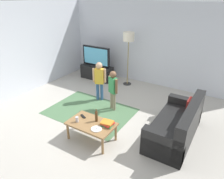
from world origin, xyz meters
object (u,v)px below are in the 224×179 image
at_px(bottle, 96,116).
at_px(soda_can, 77,119).
at_px(tv_stand, 97,73).
at_px(floor_lamp, 129,40).
at_px(child_near_tv, 99,78).
at_px(tv_remote, 83,116).
at_px(tv, 96,57).
at_px(book_stack, 107,123).
at_px(couch, 179,127).
at_px(coffee_table, 91,125).
at_px(plate, 96,129).
at_px(child_center, 113,87).

distance_m(bottle, soda_can, 0.41).
height_order(tv_stand, floor_lamp, floor_lamp).
bearing_deg(child_near_tv, tv_remote, -67.93).
bearing_deg(bottle, tv, 125.74).
relative_size(book_stack, soda_can, 2.17).
bearing_deg(bottle, book_stack, -2.26).
height_order(tv_stand, child_near_tv, child_near_tv).
bearing_deg(couch, book_stack, -143.07).
bearing_deg(tv_remote, coffee_table, 6.25).
bearing_deg(bottle, floor_lamp, 105.44).
bearing_deg(book_stack, tv_remote, -179.17).
height_order(tv, tv_remote, tv).
xyz_separation_m(child_near_tv, coffee_table, (0.91, -1.61, -0.32)).
distance_m(floor_lamp, child_near_tv, 1.69).
distance_m(couch, plate, 1.77).
distance_m(book_stack, soda_can, 0.65).
bearing_deg(child_near_tv, floor_lamp, 84.14).
bearing_deg(tv_stand, coffee_table, -56.26).
xyz_separation_m(bottle, tv_remote, (-0.35, -0.02, -0.11)).
distance_m(soda_can, plate, 0.50).
distance_m(tv_stand, tv_remote, 3.27).
relative_size(tv_stand, child_center, 1.09).
height_order(couch, floor_lamp, floor_lamp).
relative_size(soda_can, plate, 0.55).
distance_m(child_center, tv_remote, 1.27).
xyz_separation_m(tv_stand, child_near_tv, (1.03, -1.30, 0.45)).
xyz_separation_m(child_center, plate, (0.51, -1.47, -0.23)).
height_order(child_center, book_stack, child_center).
height_order(child_near_tv, child_center, child_near_tv).
bearing_deg(couch, floor_lamp, 138.66).
bearing_deg(coffee_table, child_center, 102.26).
distance_m(couch, tv_remote, 2.08).
bearing_deg(book_stack, floor_lamp, 110.25).
height_order(book_stack, tv_remote, book_stack).
bearing_deg(coffee_table, tv, 123.93).
xyz_separation_m(child_center, coffee_table, (0.29, -1.35, -0.29)).
distance_m(coffee_table, book_stack, 0.36).
height_order(couch, child_near_tv, child_near_tv).
bearing_deg(floor_lamp, child_center, -74.68).
bearing_deg(child_center, bottle, -74.40).
distance_m(child_near_tv, plate, 2.09).
bearing_deg(tv_stand, bottle, -54.46).
xyz_separation_m(coffee_table, bottle, (0.05, 0.12, 0.17)).
distance_m(bottle, tv_remote, 0.37).
distance_m(tv_stand, child_near_tv, 1.72).
distance_m(couch, soda_can, 2.17).
bearing_deg(plate, book_stack, 64.86).
distance_m(tv, soda_can, 3.47).
distance_m(child_center, book_stack, 1.40).
bearing_deg(book_stack, tv, 129.23).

